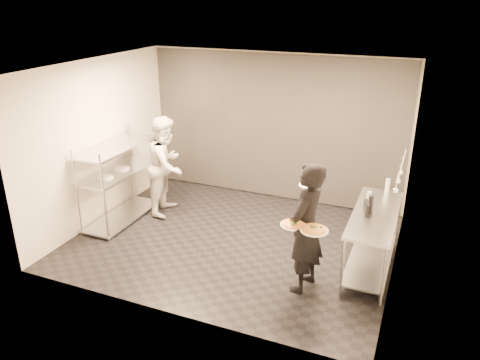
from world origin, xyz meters
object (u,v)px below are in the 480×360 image
at_px(bottle_dark, 371,204).
at_px(prep_counter, 373,231).
at_px(waiter, 306,228).
at_px(salad_plate, 309,184).
at_px(pizza_plate_far, 314,229).
at_px(chef, 167,165).
at_px(pos_monitor, 366,208).
at_px(pizza_plate_near, 293,224).
at_px(bottle_clear, 388,186).
at_px(bottle_green, 369,199).
at_px(pass_rack, 119,179).

bearing_deg(bottle_dark, prep_counter, 12.19).
height_order(waiter, salad_plate, waiter).
relative_size(pizza_plate_far, bottle_dark, 1.45).
height_order(chef, pos_monitor, chef).
distance_m(pizza_plate_near, bottle_dark, 1.29).
xyz_separation_m(pizza_plate_far, pos_monitor, (0.50, 0.97, -0.04)).
distance_m(pizza_plate_near, bottle_clear, 2.05).
bearing_deg(pos_monitor, bottle_clear, 63.14).
xyz_separation_m(pos_monitor, bottle_clear, (0.19, 0.88, 0.02)).
bearing_deg(pizza_plate_far, salad_plate, 112.06).
relative_size(pizza_plate_far, bottle_green, 1.67).
bearing_deg(bottle_green, pass_rack, -177.14).
distance_m(chef, salad_plate, 3.12).
xyz_separation_m(waiter, bottle_dark, (0.71, 0.79, 0.13)).
height_order(pos_monitor, bottle_green, bottle_green).
height_order(bottle_clear, bottle_dark, bottle_dark).
relative_size(pizza_plate_near, bottle_green, 1.54).
bearing_deg(pass_rack, salad_plate, -7.81).
xyz_separation_m(prep_counter, pizza_plate_far, (-0.62, -1.04, 0.42)).
height_order(bottle_green, bottle_dark, bottle_dark).
height_order(pass_rack, bottle_dark, pass_rack).
xyz_separation_m(chef, salad_plate, (2.88, -1.09, 0.51)).
height_order(pizza_plate_far, salad_plate, salad_plate).
xyz_separation_m(prep_counter, pizza_plate_near, (-0.90, -1.01, 0.42)).
xyz_separation_m(pizza_plate_far, bottle_clear, (0.68, 1.84, -0.01)).
height_order(prep_counter, pizza_plate_near, pizza_plate_near).
bearing_deg(waiter, pass_rack, -92.01).
relative_size(prep_counter, bottle_dark, 7.30).
height_order(prep_counter, bottle_clear, bottle_clear).
distance_m(pizza_plate_near, salad_plate, 0.64).
xyz_separation_m(chef, pizza_plate_near, (2.83, -1.62, 0.15)).
relative_size(pass_rack, salad_plate, 5.71).
height_order(waiter, bottle_green, waiter).
bearing_deg(pizza_plate_near, chef, 150.24).
bearing_deg(pizza_plate_near, salad_plate, 84.26).
height_order(pass_rack, bottle_green, pass_rack).
distance_m(pizza_plate_far, bottle_green, 1.34).
relative_size(waiter, pizza_plate_far, 5.07).
relative_size(chef, pizza_plate_far, 5.01).
xyz_separation_m(pizza_plate_near, pos_monitor, (0.78, 0.93, -0.04)).
xyz_separation_m(pizza_plate_far, bottle_dark, (0.55, 1.03, -0.00)).
xyz_separation_m(prep_counter, salad_plate, (-0.85, -0.48, 0.78)).
relative_size(chef, pizza_plate_near, 5.43).
xyz_separation_m(prep_counter, bottle_clear, (0.07, 0.80, 0.41)).
xyz_separation_m(pizza_plate_near, bottle_dark, (0.83, 0.99, -0.00)).
bearing_deg(salad_plate, pos_monitor, 28.97).
relative_size(pass_rack, bottle_dark, 6.49).
xyz_separation_m(prep_counter, bottle_dark, (-0.07, -0.02, 0.42)).
distance_m(waiter, bottle_dark, 1.07).
bearing_deg(pizza_plate_near, pizza_plate_far, -6.97).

